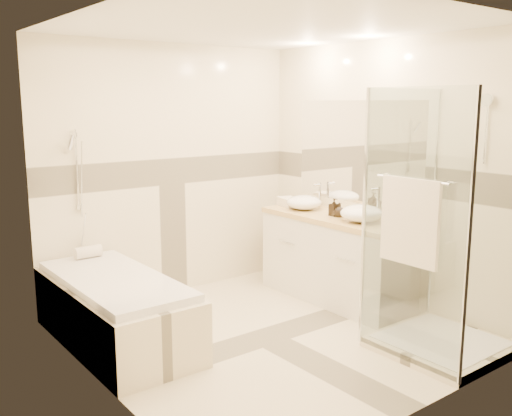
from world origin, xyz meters
TOP-DOWN VIEW (x-y plane):
  - room at (0.06, 0.01)m, footprint 2.82×3.02m
  - bathtub at (-1.02, 0.65)m, footprint 0.75×1.70m
  - vanity at (1.12, 0.30)m, footprint 0.58×1.62m
  - shower_enclosure at (0.83, -0.97)m, footprint 0.96×0.93m
  - vessel_sink_near at (1.10, 0.75)m, footprint 0.36×0.36m
  - vessel_sink_far at (1.10, -0.04)m, footprint 0.39×0.39m
  - faucet_near at (1.32, 0.75)m, footprint 0.10×0.03m
  - faucet_far at (1.32, -0.04)m, footprint 0.13×0.03m
  - amenity_bottle_a at (1.10, 0.32)m, footprint 0.08×0.08m
  - amenity_bottle_b at (1.10, 0.25)m, footprint 0.12×0.12m
  - folded_towels at (1.10, 0.97)m, footprint 0.22×0.31m
  - rolled_towel at (-0.97, 1.32)m, footprint 0.24×0.11m

SIDE VIEW (x-z plane):
  - bathtub at x=-1.02m, z-range 0.03..0.59m
  - vanity at x=1.12m, z-range 0.00..0.85m
  - shower_enclosure at x=0.83m, z-range -0.51..1.53m
  - rolled_towel at x=-0.97m, z-range 0.56..0.67m
  - folded_towels at x=1.10m, z-range 0.85..0.94m
  - amenity_bottle_b at x=1.10m, z-range 0.85..0.99m
  - vessel_sink_near at x=1.10m, z-range 0.85..0.99m
  - vessel_sink_far at x=1.10m, z-range 0.85..1.01m
  - amenity_bottle_a at x=1.10m, z-range 0.85..1.02m
  - faucet_near at x=1.32m, z-range 0.87..1.13m
  - faucet_far at x=1.32m, z-range 0.87..1.18m
  - room at x=0.06m, z-range 0.00..2.52m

